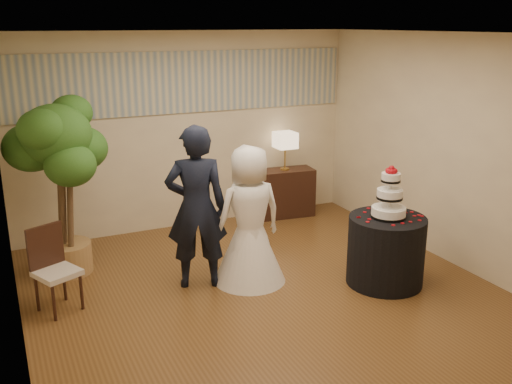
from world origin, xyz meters
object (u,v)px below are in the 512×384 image
ficus_tree (61,187)px  side_chair (57,270)px  groom (196,208)px  console (284,193)px  wedding_cake (390,192)px  cake_table (386,250)px  bride (249,215)px  table_lamp (285,151)px

ficus_tree → side_chair: size_ratio=2.38×
groom → ficus_tree: size_ratio=0.87×
console → side_chair: size_ratio=0.98×
wedding_cake → side_chair: (-3.48, 0.91, -0.65)m
cake_table → bride: bearing=152.4°
console → bride: bearing=-121.3°
groom → table_lamp: groom is taller
side_chair → cake_table: bearing=-39.5°
ficus_tree → bride: bearing=-31.0°
groom → wedding_cake: groom is taller
groom → table_lamp: bearing=-122.6°
wedding_cake → groom: bearing=156.1°
wedding_cake → ficus_tree: 3.76m
console → ficus_tree: size_ratio=0.41×
groom → ficus_tree: ficus_tree is taller
bride → ficus_tree: size_ratio=0.75×
cake_table → side_chair: side_chair is taller
bride → console: size_ratio=1.81×
groom → table_lamp: 2.69m
cake_table → console: 2.62m
ficus_tree → groom: bearing=-37.1°
groom → console: bearing=-122.6°
cake_table → ficus_tree: (-3.27, 1.86, 0.67)m
console → table_lamp: (0.00, 0.00, 0.66)m
groom → wedding_cake: size_ratio=3.11×
groom → cake_table: (1.96, -0.87, -0.53)m
table_lamp → groom: bearing=-139.4°
table_lamp → ficus_tree: size_ratio=0.27×
cake_table → ficus_tree: size_ratio=0.41×
bride → wedding_cake: 1.59m
ficus_tree → wedding_cake: bearing=-29.6°
console → groom: bearing=-133.1°
wedding_cake → ficus_tree: (-3.27, 1.86, -0.03)m
bride → cake_table: bearing=151.3°
groom → cake_table: 2.21m
cake_table → wedding_cake: wedding_cake is taller
console → ficus_tree: bearing=-160.9°
wedding_cake → console: (0.08, 2.62, -0.73)m
bride → table_lamp: 2.40m
groom → table_lamp: (2.04, 1.75, 0.10)m
side_chair → wedding_cake: bearing=-39.5°
table_lamp → ficus_tree: ficus_tree is taller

